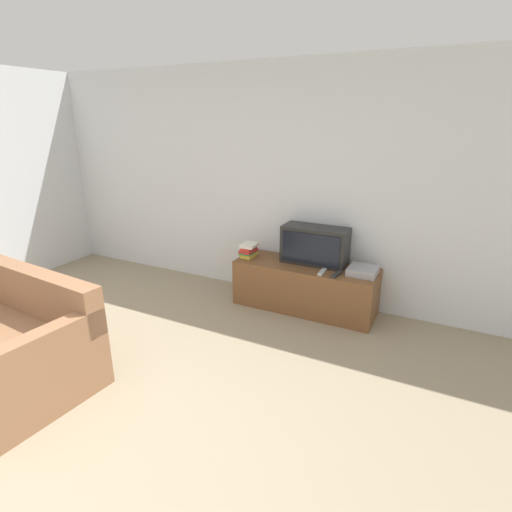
% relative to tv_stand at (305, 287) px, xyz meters
% --- Properties ---
extents(ground_plane, '(14.00, 14.00, 0.00)m').
position_rel_tv_stand_xyz_m(ground_plane, '(-0.61, -2.72, -0.25)').
color(ground_plane, gray).
extents(wall_back, '(9.00, 0.06, 2.60)m').
position_rel_tv_stand_xyz_m(wall_back, '(-0.61, 0.31, 1.05)').
color(wall_back, silver).
rests_on(wall_back, ground_plane).
extents(tv_stand, '(1.54, 0.52, 0.51)m').
position_rel_tv_stand_xyz_m(tv_stand, '(0.00, 0.00, 0.00)').
color(tv_stand, brown).
rests_on(tv_stand, ground_plane).
extents(television, '(0.71, 0.31, 0.41)m').
position_rel_tv_stand_xyz_m(television, '(0.06, 0.11, 0.46)').
color(television, black).
rests_on(television, tv_stand).
extents(book_stack, '(0.18, 0.21, 0.16)m').
position_rel_tv_stand_xyz_m(book_stack, '(-0.67, -0.05, 0.34)').
color(book_stack, gold).
rests_on(book_stack, tv_stand).
extents(remote_on_stand, '(0.05, 0.17, 0.02)m').
position_rel_tv_stand_xyz_m(remote_on_stand, '(0.23, -0.15, 0.27)').
color(remote_on_stand, '#B7B7B7').
rests_on(remote_on_stand, tv_stand).
extents(remote_secondary, '(0.08, 0.19, 0.02)m').
position_rel_tv_stand_xyz_m(remote_secondary, '(0.38, -0.14, 0.27)').
color(remote_secondary, '#2D2D2D').
rests_on(remote_secondary, tv_stand).
extents(set_top_box, '(0.28, 0.29, 0.07)m').
position_rel_tv_stand_xyz_m(set_top_box, '(0.61, 0.01, 0.29)').
color(set_top_box, '#99999E').
rests_on(set_top_box, tv_stand).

